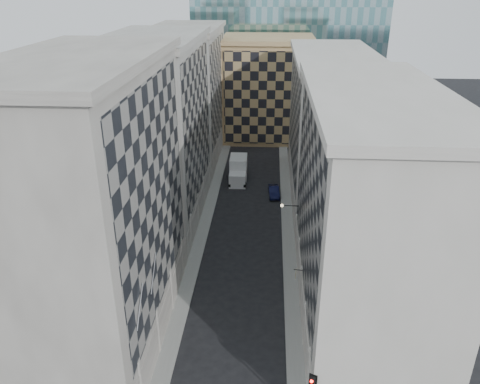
% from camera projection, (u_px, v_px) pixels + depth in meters
% --- Properties ---
extents(sidewalk_west, '(1.50, 100.00, 0.15)m').
position_uv_depth(sidewalk_west, '(204.00, 226.00, 58.81)').
color(sidewalk_west, gray).
rests_on(sidewalk_west, ground).
extents(sidewalk_east, '(1.50, 100.00, 0.15)m').
position_uv_depth(sidewalk_east, '(288.00, 229.00, 58.19)').
color(sidewalk_east, gray).
rests_on(sidewalk_east, ground).
extents(bldg_left_a, '(10.80, 22.80, 23.70)m').
position_uv_depth(bldg_left_a, '(97.00, 209.00, 37.02)').
color(bldg_left_a, gray).
rests_on(bldg_left_a, ground).
extents(bldg_left_b, '(10.80, 22.80, 22.70)m').
position_uv_depth(bldg_left_b, '(159.00, 132.00, 57.19)').
color(bldg_left_b, gray).
rests_on(bldg_left_b, ground).
extents(bldg_left_c, '(10.80, 22.80, 21.70)m').
position_uv_depth(bldg_left_c, '(189.00, 95.00, 77.36)').
color(bldg_left_c, gray).
rests_on(bldg_left_c, ground).
extents(bldg_right_a, '(10.80, 26.80, 20.70)m').
position_uv_depth(bldg_right_a, '(364.00, 211.00, 39.99)').
color(bldg_right_a, beige).
rests_on(bldg_right_a, ground).
extents(bldg_right_b, '(10.80, 28.80, 19.70)m').
position_uv_depth(bldg_right_b, '(329.00, 126.00, 64.68)').
color(bldg_right_b, beige).
rests_on(bldg_right_b, ground).
extents(tan_block, '(16.80, 14.80, 18.80)m').
position_uv_depth(tan_block, '(267.00, 88.00, 88.88)').
color(tan_block, tan).
rests_on(tan_block, ground).
extents(flagpoles_left, '(0.10, 6.33, 2.33)m').
position_uv_depth(flagpoles_left, '(147.00, 289.00, 33.78)').
color(flagpoles_left, gray).
rests_on(flagpoles_left, ground).
extents(bracket_lamp, '(1.98, 0.36, 0.36)m').
position_uv_depth(bracket_lamp, '(284.00, 206.00, 50.25)').
color(bracket_lamp, black).
rests_on(bracket_lamp, ground).
extents(box_truck, '(2.71, 6.43, 3.51)m').
position_uv_depth(box_truck, '(238.00, 171.00, 71.81)').
color(box_truck, silver).
rests_on(box_truck, ground).
extents(dark_car, '(1.75, 4.19, 1.35)m').
position_uv_depth(dark_car, '(274.00, 191.00, 66.89)').
color(dark_car, black).
rests_on(dark_car, ground).
extents(shop_sign, '(0.81, 0.71, 0.79)m').
position_uv_depth(shop_sign, '(296.00, 273.00, 42.83)').
color(shop_sign, black).
rests_on(shop_sign, ground).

